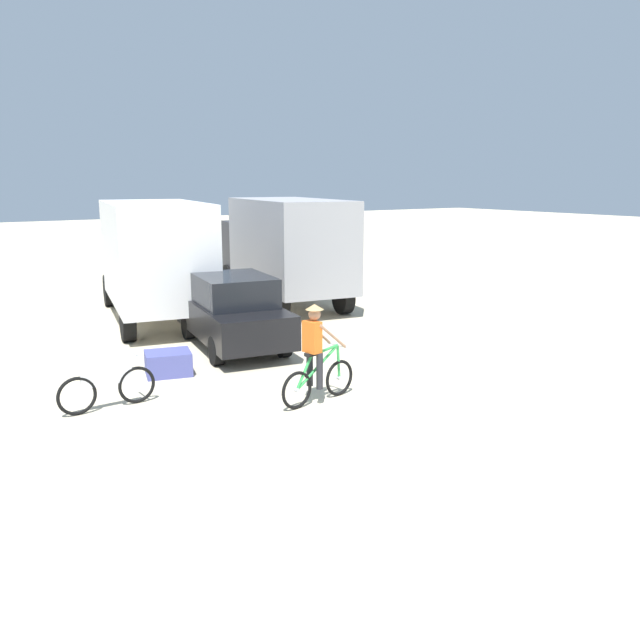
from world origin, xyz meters
name	(u,v)px	position (x,y,z in m)	size (l,w,h in m)	color
ground_plane	(451,419)	(0.00, 0.00, 0.00)	(120.00, 120.00, 0.00)	beige
box_truck_avon_van	(153,255)	(-1.51, 10.35, 1.87)	(3.51, 7.06, 3.35)	white
box_truck_grey_hauler	(284,246)	(2.85, 10.55, 1.87)	(3.36, 7.03, 3.35)	#9E9EA3
sedan_parked	(233,312)	(-1.01, 6.28, 0.88)	(2.36, 4.41, 1.76)	black
cyclist_orange_shirt	(316,357)	(-1.46, 1.93, 0.85)	(1.71, 0.55, 1.82)	black
bicycle_spare	(108,387)	(-4.69, 3.65, 0.40)	(1.73, 0.50, 0.97)	black
supply_crate	(168,363)	(-3.09, 5.04, 0.24)	(0.73, 0.91, 0.49)	#4C5199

